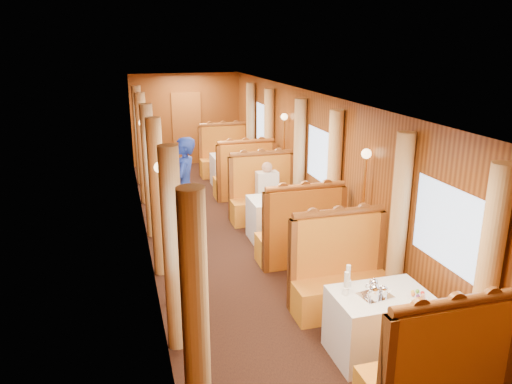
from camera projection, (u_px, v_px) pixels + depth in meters
name	position (u px, v px, depth m)	size (l,w,h in m)	color
floor	(238.00, 243.00, 8.63)	(3.00, 12.00, 0.01)	black
ceiling	(237.00, 97.00, 7.89)	(3.00, 12.00, 0.01)	silver
wall_far	(187.00, 119.00, 13.78)	(3.00, 2.50, 0.01)	brown
wall_left	(145.00, 180.00, 7.88)	(12.00, 2.50, 0.01)	brown
wall_right	(322.00, 167.00, 8.65)	(12.00, 2.50, 0.01)	brown
doorway_far	(187.00, 128.00, 13.83)	(0.80, 0.04, 2.00)	brown
table_near	(379.00, 324.00, 5.49)	(1.05, 0.72, 0.75)	white
banquette_near_fwd	(435.00, 379.00, 4.54)	(1.30, 0.55, 1.34)	#BE4F15
banquette_near_aft	(340.00, 280.00, 6.41)	(1.30, 0.55, 1.34)	#BE4F15
table_mid	(280.00, 219.00, 8.71)	(1.05, 0.72, 0.75)	white
banquette_mid_fwd	(300.00, 237.00, 7.76)	(1.30, 0.55, 1.34)	#BE4F15
banquette_mid_aft	(263.00, 199.00, 9.63)	(1.30, 0.55, 1.34)	#BE4F15
table_far	(234.00, 170.00, 11.93)	(1.05, 0.72, 0.75)	white
banquette_far_fwd	(244.00, 179.00, 10.99)	(1.30, 0.55, 1.34)	#BE4F15
banquette_far_aft	(225.00, 159.00, 12.85)	(1.30, 0.55, 1.34)	#BE4F15
tea_tray	(375.00, 296.00, 5.33)	(0.34, 0.26, 0.01)	silver
teapot_left	(374.00, 295.00, 5.22)	(0.18, 0.14, 0.15)	silver
teapot_right	(383.00, 293.00, 5.28)	(0.14, 0.10, 0.11)	silver
teapot_back	(373.00, 288.00, 5.38)	(0.16, 0.12, 0.13)	silver
fruit_plate	(418.00, 295.00, 5.32)	(0.23, 0.23, 0.05)	white
cup_inboard	(346.00, 286.00, 5.34)	(0.08, 0.08, 0.26)	white
cup_outboard	(348.00, 278.00, 5.50)	(0.08, 0.08, 0.26)	white
rose_vase_mid	(281.00, 189.00, 8.54)	(0.06, 0.06, 0.36)	silver
rose_vase_far	(233.00, 148.00, 11.74)	(0.06, 0.06, 0.36)	silver
window_left_near	(170.00, 258.00, 4.60)	(1.20, 0.90, 0.01)	#90ADD4
curtain_left_near_a	(196.00, 328.00, 3.99)	(0.22, 0.22, 2.35)	tan
curtain_left_near_b	(173.00, 251.00, 5.43)	(0.22, 0.22, 2.35)	tan
window_right_near	(448.00, 227.00, 5.36)	(1.20, 0.90, 0.01)	#90ADD4
curtain_right_near_a	(486.00, 284.00, 4.70)	(0.22, 0.22, 2.35)	tan
curtain_right_near_b	(398.00, 227.00, 6.14)	(0.22, 0.22, 2.35)	tan
window_left_mid	(145.00, 168.00, 7.82)	(1.20, 0.90, 0.01)	#90ADD4
curtain_left_mid_a	(158.00, 198.00, 7.21)	(0.22, 0.22, 2.35)	tan
curtain_left_mid_b	(150.00, 172.00, 8.65)	(0.22, 0.22, 2.35)	tan
window_right_mid	(321.00, 156.00, 8.58)	(1.20, 0.90, 0.01)	#90ADD4
curtain_right_mid_a	(333.00, 184.00, 7.92)	(0.22, 0.22, 2.35)	tan
curtain_right_mid_b	(299.00, 162.00, 9.36)	(0.22, 0.22, 2.35)	tan
window_left_far	(135.00, 130.00, 11.04)	(1.20, 0.90, 0.01)	#90ADD4
curtain_left_far_a	(143.00, 149.00, 10.43)	(0.22, 0.22, 2.35)	tan
curtain_left_far_b	(139.00, 136.00, 11.87)	(0.22, 0.22, 2.35)	tan
window_right_far	(264.00, 124.00, 11.81)	(1.20, 0.90, 0.01)	#90ADD4
curtain_right_far_a	(269.00, 142.00, 11.14)	(0.22, 0.22, 2.35)	tan
curtain_right_far_b	(251.00, 130.00, 12.58)	(0.22, 0.22, 2.35)	tan
sconce_left_fore	(162.00, 206.00, 6.25)	(0.14, 0.14, 1.95)	#BF8C3F
sconce_right_fore	(364.00, 188.00, 6.97)	(0.14, 0.14, 1.95)	#BF8C3F
sconce_left_aft	(144.00, 149.00, 9.47)	(0.14, 0.14, 1.95)	#BF8C3F
sconce_right_aft	(284.00, 141.00, 10.19)	(0.14, 0.14, 1.95)	#BF8C3F
steward	(185.00, 187.00, 8.76)	(0.65, 0.43, 1.78)	navy
passenger	(267.00, 187.00, 9.29)	(0.40, 0.44, 0.76)	beige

